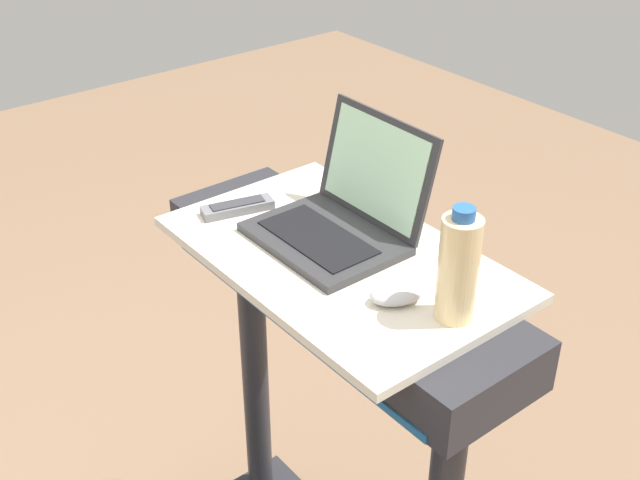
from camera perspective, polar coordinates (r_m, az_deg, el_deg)
The scene contains 5 objects.
desk_board at distance 1.67m, azimuth 1.34°, elevation -1.21°, with size 0.73×0.45×0.02m, color beige.
laptop at distance 1.70m, azimuth 1.48°, elevation 1.73°, with size 0.31×0.28×0.24m.
computer_mouse at distance 1.52m, azimuth 5.31°, elevation -3.79°, with size 0.06×0.10×0.03m, color #B2B2B7.
water_bottle at distance 1.45m, azimuth 9.58°, elevation -1.91°, with size 0.07×0.07×0.22m.
tv_remote at distance 1.82m, azimuth -5.75°, elevation 2.27°, with size 0.09×0.17×0.02m.
Camera 1 is at (1.08, -0.21, 1.99)m, focal length 46.10 mm.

